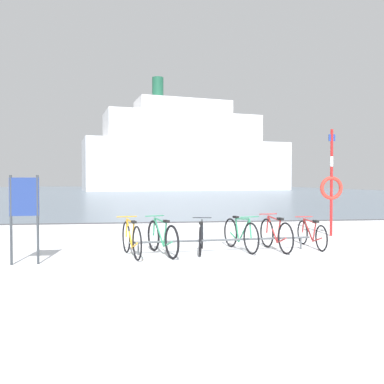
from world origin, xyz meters
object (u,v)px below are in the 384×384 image
object	(u,v)px
rescue_post	(331,185)
bicycle_2	(201,237)
bicycle_5	(311,234)
bicycle_0	(131,239)
bicycle_4	(276,234)
ferry_ship	(186,153)
bicycle_3	(240,234)
info_sign	(24,205)
bicycle_1	(162,238)

from	to	relation	value
rescue_post	bicycle_2	bearing A→B (deg)	-152.22
bicycle_5	bicycle_0	bearing A→B (deg)	-172.15
bicycle_0	bicycle_4	size ratio (longest dim) A/B	0.99
bicycle_4	ferry_ship	distance (m)	63.59
bicycle_2	bicycle_4	world-z (taller)	bicycle_4
bicycle_4	bicycle_2	bearing A→B (deg)	178.42
bicycle_2	bicycle_3	xyz separation A→B (m)	(0.94, 0.07, 0.03)
info_sign	rescue_post	world-z (taller)	rescue_post
bicycle_3	rescue_post	size ratio (longest dim) A/B	0.55
bicycle_2	bicycle_3	bearing A→B (deg)	4.38
bicycle_5	info_sign	world-z (taller)	info_sign
bicycle_5	ferry_ship	distance (m)	63.22
bicycle_0	bicycle_2	size ratio (longest dim) A/B	0.98
bicycle_4	bicycle_3	bearing A→B (deg)	171.61
bicycle_5	ferry_ship	bearing A→B (deg)	86.46
info_sign	rescue_post	size ratio (longest dim) A/B	0.55
info_sign	bicycle_2	bearing A→B (deg)	14.91
bicycle_4	bicycle_5	size ratio (longest dim) A/B	0.99
bicycle_3	bicycle_0	bearing A→B (deg)	-170.54
ferry_ship	bicycle_4	bearing A→B (deg)	-94.44
bicycle_0	bicycle_2	bearing A→B (deg)	12.41
bicycle_2	bicycle_5	xyz separation A→B (m)	(2.78, 0.25, -0.01)
bicycle_0	bicycle_4	xyz separation A→B (m)	(3.36, 0.30, -0.00)
bicycle_1	ferry_ship	size ratio (longest dim) A/B	0.05
bicycle_2	bicycle_5	bearing A→B (deg)	5.19
ferry_ship	rescue_post	bearing A→B (deg)	-92.25
bicycle_5	ferry_ship	world-z (taller)	ferry_ship
bicycle_1	bicycle_5	xyz separation A→B (m)	(3.70, 0.51, -0.04)
bicycle_2	ferry_ship	xyz separation A→B (m)	(6.67, 63.04, 6.27)
bicycle_1	bicycle_2	xyz separation A→B (m)	(0.92, 0.26, -0.03)
bicycle_3	bicycle_1	bearing A→B (deg)	-169.99
bicycle_5	ferry_ship	xyz separation A→B (m)	(3.89, 62.79, 6.29)
bicycle_3	bicycle_5	bearing A→B (deg)	5.61
bicycle_4	ferry_ship	xyz separation A→B (m)	(4.90, 63.09, 6.24)
info_sign	bicycle_1	bearing A→B (deg)	14.67
info_sign	bicycle_0	bearing A→B (deg)	16.80
bicycle_1	rescue_post	world-z (taller)	rescue_post
bicycle_4	bicycle_0	bearing A→B (deg)	-174.87
bicycle_2	info_sign	size ratio (longest dim) A/B	0.96
bicycle_0	bicycle_1	xyz separation A→B (m)	(0.67, 0.09, -0.00)
rescue_post	info_sign	bearing A→B (deg)	-157.86
bicycle_3	bicycle_5	world-z (taller)	bicycle_3
bicycle_5	bicycle_2	bearing A→B (deg)	-174.81
info_sign	bicycle_4	bearing A→B (deg)	9.66
bicycle_3	bicycle_5	size ratio (longest dim) A/B	1.04
bicycle_0	rescue_post	world-z (taller)	rescue_post
bicycle_0	bicycle_1	distance (m)	0.68
bicycle_2	bicycle_3	world-z (taller)	bicycle_3
bicycle_3	ferry_ship	bearing A→B (deg)	84.81
bicycle_5	bicycle_3	bearing A→B (deg)	-174.39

